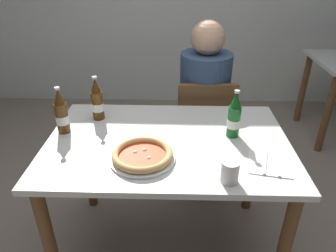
# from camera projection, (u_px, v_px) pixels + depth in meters

# --- Properties ---
(ground_plane) EXTENTS (8.00, 8.00, 0.00)m
(ground_plane) POSITION_uv_depth(u_px,v_px,m) (168.00, 244.00, 1.92)
(ground_plane) COLOR gray
(dining_table_main) EXTENTS (1.20, 0.80, 0.75)m
(dining_table_main) POSITION_uv_depth(u_px,v_px,m) (168.00, 158.00, 1.61)
(dining_table_main) COLOR silver
(dining_table_main) RESTS_ON ground_plane
(chair_behind_table) EXTENTS (0.41, 0.41, 0.85)m
(chair_behind_table) POSITION_uv_depth(u_px,v_px,m) (203.00, 128.00, 2.21)
(chair_behind_table) COLOR brown
(chair_behind_table) RESTS_ON ground_plane
(diner_seated) EXTENTS (0.34, 0.34, 1.21)m
(diner_seated) POSITION_uv_depth(u_px,v_px,m) (203.00, 111.00, 2.20)
(diner_seated) COLOR #2D3342
(diner_seated) RESTS_ON ground_plane
(pizza_margherita_near) EXTENTS (0.30, 0.30, 0.04)m
(pizza_margherita_near) POSITION_uv_depth(u_px,v_px,m) (142.00, 155.00, 1.39)
(pizza_margherita_near) COLOR white
(pizza_margherita_near) RESTS_ON dining_table_main
(beer_bottle_left) EXTENTS (0.07, 0.07, 0.25)m
(beer_bottle_left) POSITION_uv_depth(u_px,v_px,m) (61.00, 114.00, 1.57)
(beer_bottle_left) COLOR #512D0F
(beer_bottle_left) RESTS_ON dining_table_main
(beer_bottle_center) EXTENTS (0.07, 0.07, 0.25)m
(beer_bottle_center) POSITION_uv_depth(u_px,v_px,m) (97.00, 101.00, 1.70)
(beer_bottle_center) COLOR #512D0F
(beer_bottle_center) RESTS_ON dining_table_main
(beer_bottle_right) EXTENTS (0.07, 0.07, 0.25)m
(beer_bottle_right) POSITION_uv_depth(u_px,v_px,m) (234.00, 117.00, 1.54)
(beer_bottle_right) COLOR #14591E
(beer_bottle_right) RESTS_ON dining_table_main
(napkin_with_cutlery) EXTENTS (0.21, 0.21, 0.01)m
(napkin_with_cutlery) POSITION_uv_depth(u_px,v_px,m) (270.00, 164.00, 1.37)
(napkin_with_cutlery) COLOR white
(napkin_with_cutlery) RESTS_ON dining_table_main
(paper_cup) EXTENTS (0.07, 0.07, 0.09)m
(paper_cup) POSITION_uv_depth(u_px,v_px,m) (230.00, 172.00, 1.25)
(paper_cup) COLOR white
(paper_cup) RESTS_ON dining_table_main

